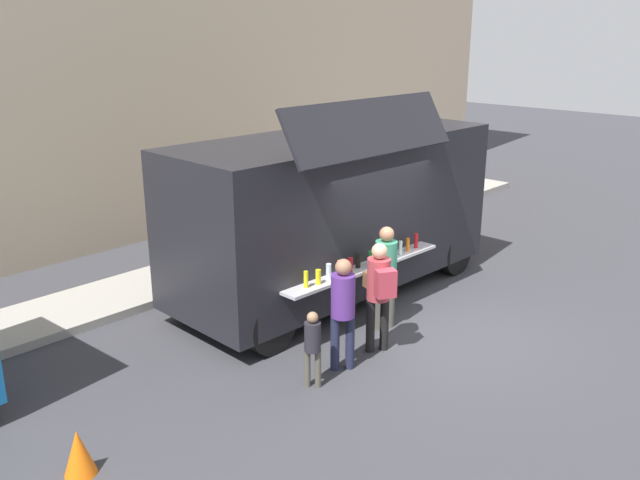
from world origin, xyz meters
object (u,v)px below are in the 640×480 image
Objects in this scene: trash_bin at (384,205)px; customer_rear_waiting at (343,305)px; food_truck_main at (335,210)px; customer_front_ordering at (385,269)px; customer_mid_with_backpack at (379,287)px; traffic_cone_orange at (79,453)px; child_near_queue at (313,343)px.

trash_bin is 7.87m from customer_rear_waiting.
trash_bin is (4.43, 2.32, -1.17)m from food_truck_main.
customer_front_ordering is 0.86m from customer_mid_with_backpack.
food_truck_main reaches higher than traffic_cone_orange.
traffic_cone_orange is at bearing -159.60° from trash_bin.
customer_rear_waiting is (-1.51, -0.43, -0.02)m from customer_front_ordering.
traffic_cone_orange is at bearing 113.00° from customer_mid_with_backpack.
customer_rear_waiting is 0.75m from child_near_queue.
customer_front_ordering is (-0.59, -1.61, -0.57)m from food_truck_main.
customer_rear_waiting is at bearing -7.73° from traffic_cone_orange.
customer_front_ordering is at bearing -27.45° from customer_mid_with_backpack.
trash_bin is at bearing -21.24° from customer_rear_waiting.
customer_front_ordering is 1.55× the size of child_near_queue.
customer_front_ordering is 1.03× the size of customer_rear_waiting.
child_near_queue is at bearing -141.32° from food_truck_main.
traffic_cone_orange is 5.37m from customer_front_ordering.
customer_rear_waiting is at bearing 126.74° from customer_front_ordering.
child_near_queue is at bearing -148.52° from trash_bin.
customer_mid_with_backpack reaches higher than trash_bin.
food_truck_main is at bearing -152.36° from trash_bin.
customer_mid_with_backpack is (4.60, -0.55, 0.78)m from traffic_cone_orange.
customer_front_ordering is at bearing -141.94° from trash_bin.
child_near_queue reaches higher than traffic_cone_orange.
customer_rear_waiting reaches higher than traffic_cone_orange.
child_near_queue is (-7.19, -4.40, 0.24)m from trash_bin.
food_truck_main is 5.67× the size of child_near_queue.
customer_mid_with_backpack is at bearing -57.44° from customer_rear_waiting.
customer_rear_waiting is (-2.10, -2.04, -0.60)m from food_truck_main.
customer_mid_with_backpack is (-0.72, -0.47, 0.03)m from customer_front_ordering.
customer_mid_with_backpack is (-1.32, -2.08, -0.55)m from food_truck_main.
food_truck_main is at bearing -0.29° from child_near_queue.
child_near_queue is (-2.17, -0.47, -0.36)m from customer_front_ordering.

